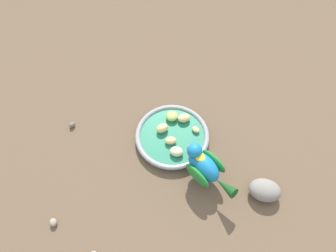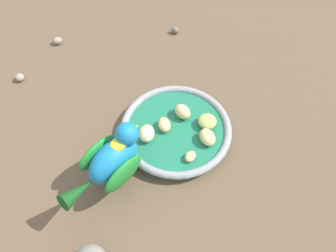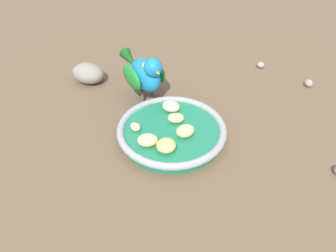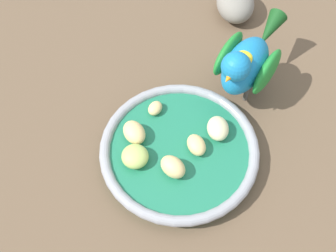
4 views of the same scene
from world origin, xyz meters
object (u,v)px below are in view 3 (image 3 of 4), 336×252
object	(u,v)px
apple_piece_2	(176,118)
pebble_0	(261,65)
parrot	(145,73)
apple_piece_0	(171,106)
apple_piece_5	(148,140)
rock_large	(88,73)
apple_piece_1	(135,127)
apple_piece_3	(185,131)
apple_piece_4	(166,145)
feeding_bowl	(172,131)
pebble_1	(309,83)

from	to	relation	value
apple_piece_2	pebble_0	bearing A→B (deg)	55.46
apple_piece_2	parrot	size ratio (longest dim) A/B	0.22
apple_piece_0	pebble_0	bearing A→B (deg)	49.84
apple_piece_5	rock_large	size ratio (longest dim) A/B	0.45
apple_piece_1	apple_piece_3	size ratio (longest dim) A/B	0.67
apple_piece_3	apple_piece_5	size ratio (longest dim) A/B	0.96
apple_piece_4	rock_large	bearing A→B (deg)	133.75
apple_piece_5	pebble_0	xyz separation A→B (m)	(0.25, 0.38, -0.02)
apple_piece_2	parrot	distance (m)	0.14
pebble_0	apple_piece_3	bearing A→B (deg)	-118.28
apple_piece_3	apple_piece_4	size ratio (longest dim) A/B	1.00
feeding_bowl	pebble_1	size ratio (longest dim) A/B	9.86
apple_piece_1	parrot	distance (m)	0.15
apple_piece_1	rock_large	size ratio (longest dim) A/B	0.29
apple_piece_5	parrot	xyz separation A→B (m)	(-0.04, 0.18, 0.04)
apple_piece_0	apple_piece_2	world-z (taller)	apple_piece_0
apple_piece_3	apple_piece_4	distance (m)	0.05
rock_large	pebble_1	distance (m)	0.57
rock_large	pebble_1	size ratio (longest dim) A/B	3.82
apple_piece_1	pebble_0	bearing A→B (deg)	49.64
apple_piece_3	apple_piece_5	world-z (taller)	apple_piece_3
apple_piece_0	apple_piece_3	bearing A→B (deg)	-64.52
apple_piece_2	rock_large	size ratio (longest dim) A/B	0.39
feeding_bowl	pebble_1	xyz separation A→B (m)	(0.32, 0.24, -0.01)
apple_piece_1	apple_piece_2	size ratio (longest dim) A/B	0.74
apple_piece_0	apple_piece_2	size ratio (longest dim) A/B	1.15
apple_piece_1	apple_piece_2	bearing A→B (deg)	24.00
apple_piece_2	pebble_1	size ratio (longest dim) A/B	1.50
rock_large	parrot	bearing A→B (deg)	-19.45
rock_large	pebble_0	world-z (taller)	rock_large
apple_piece_0	rock_large	bearing A→B (deg)	151.60
parrot	pebble_0	world-z (taller)	parrot
feeding_bowl	parrot	size ratio (longest dim) A/B	1.46
apple_piece_4	pebble_1	bearing A→B (deg)	42.63
parrot	rock_large	distance (m)	0.18
pebble_0	apple_piece_0	bearing A→B (deg)	-130.16
feeding_bowl	rock_large	bearing A→B (deg)	142.37
apple_piece_4	pebble_0	distance (m)	0.44
pebble_1	apple_piece_2	bearing A→B (deg)	-145.81
apple_piece_2	rock_large	bearing A→B (deg)	146.50
apple_piece_0	parrot	xyz separation A→B (m)	(-0.07, 0.07, 0.04)
apple_piece_2	apple_piece_4	size ratio (longest dim) A/B	0.91
rock_large	apple_piece_1	bearing A→B (deg)	-49.66
pebble_1	rock_large	bearing A→B (deg)	-174.59
apple_piece_3	feeding_bowl	bearing A→B (deg)	146.25
feeding_bowl	apple_piece_3	distance (m)	0.04
apple_piece_1	rock_large	xyz separation A→B (m)	(-0.17, 0.20, -0.00)
feeding_bowl	apple_piece_1	bearing A→B (deg)	-170.02
apple_piece_3	pebble_1	xyz separation A→B (m)	(0.30, 0.26, -0.02)
parrot	apple_piece_5	bearing A→B (deg)	-26.91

